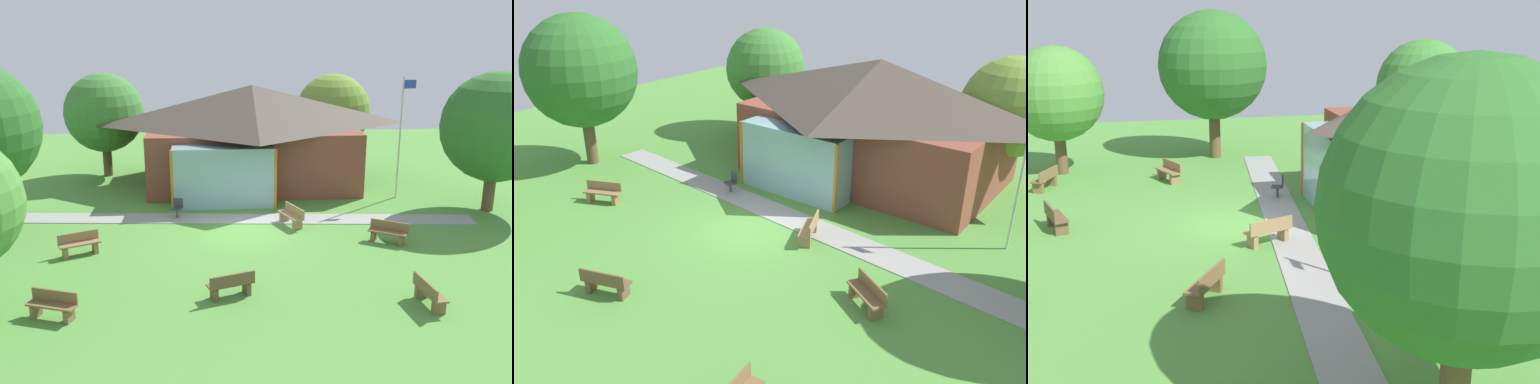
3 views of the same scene
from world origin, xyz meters
TOP-DOWN VIEW (x-y plane):
  - ground_plane at (0.00, 0.00)m, footprint 44.00×44.00m
  - pavilion at (0.76, 7.40)m, footprint 11.45×8.41m
  - footpath at (0.00, 1.66)m, footprint 20.15×2.96m
  - flagpole at (7.71, 4.36)m, footprint 0.64×0.08m
  - bench_front_left at (-5.97, -6.69)m, footprint 1.56×0.92m
  - bench_front_right at (5.28, -6.73)m, footprint 0.63×1.54m
  - bench_mid_left at (-6.22, -1.87)m, footprint 1.54×1.04m
  - bench_front_center at (-0.72, -5.73)m, footprint 1.56×0.91m
  - bench_rear_near_path at (2.05, 0.72)m, footprint 0.98×1.55m
  - bench_mid_right at (5.56, -1.50)m, footprint 1.51×1.14m
  - patio_chair_west at (-2.83, 2.07)m, footprint 0.55×0.55m
  - tree_behind_pavilion_right at (5.60, 10.17)m, footprint 4.19×4.19m
  - tree_behind_pavilion_left at (-7.07, 9.59)m, footprint 4.26×4.26m
  - tree_east_hedge at (11.27, 2.15)m, footprint 4.87×4.87m

SIDE VIEW (x-z plane):
  - ground_plane at x=0.00m, z-range 0.00..0.00m
  - footpath at x=0.00m, z-range 0.00..0.03m
  - bench_front_left at x=-5.97m, z-range -0.02..0.82m
  - bench_front_right at x=5.28m, z-range -0.02..0.82m
  - bench_mid_left at x=-6.22m, z-range -0.02..0.82m
  - bench_front_center at x=-0.72m, z-range -0.02..0.82m
  - bench_rear_near_path at x=2.05m, z-range -0.02..0.82m
  - bench_mid_right at x=5.56m, z-range -0.02..0.82m
  - patio_chair_west at x=-2.83m, z-range -0.01..0.85m
  - pavilion at x=0.76m, z-range 0.09..5.26m
  - flagpole at x=7.71m, z-range 0.29..6.13m
  - tree_behind_pavilion_right at x=5.60m, z-range 0.62..6.08m
  - tree_behind_pavilion_left at x=-7.07m, z-range 0.68..6.32m
  - tree_east_hedge at x=11.27m, z-range 0.69..6.96m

